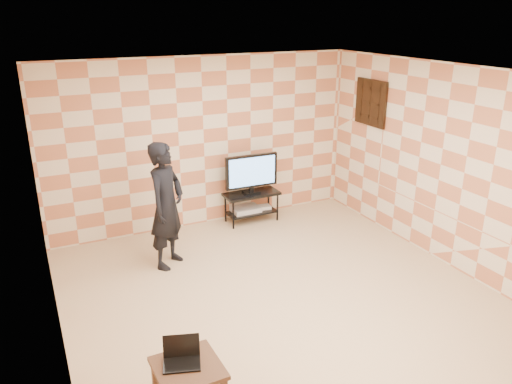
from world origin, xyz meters
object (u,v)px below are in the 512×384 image
tv_stand (252,201)px  side_table (188,375)px  person (167,206)px  tv (251,172)px

tv_stand → side_table: 4.28m
tv_stand → side_table: size_ratio=1.62×
tv_stand → person: 1.95m
side_table → person: (0.63, 2.74, 0.46)m
tv_stand → side_table: (-2.29, -3.61, 0.05)m
tv → person: 1.88m
side_table → tv: bearing=57.6°
side_table → person: 2.85m
tv_stand → tv: tv is taller
person → tv: bearing=-15.5°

